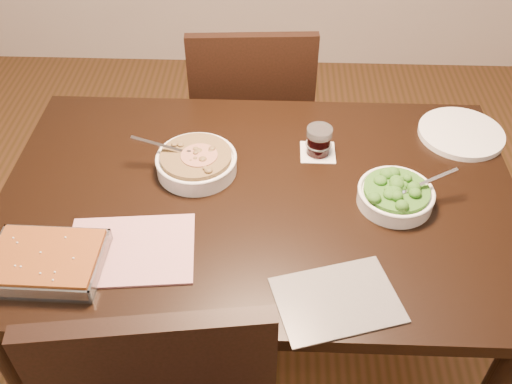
{
  "coord_description": "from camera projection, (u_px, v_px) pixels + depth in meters",
  "views": [
    {
      "loc": [
        0.03,
        -1.12,
        1.8
      ],
      "look_at": [
        -0.01,
        -0.04,
        0.8
      ],
      "focal_mm": 40.0,
      "sensor_mm": 36.0,
      "label": 1
    }
  ],
  "objects": [
    {
      "name": "dinner_plate",
      "position": [
        461.0,
        133.0,
        1.72
      ],
      "size": [
        0.25,
        0.25,
        0.02
      ],
      "primitive_type": "cylinder",
      "color": "white",
      "rests_on": "table"
    },
    {
      "name": "wine_tumbler",
      "position": [
        319.0,
        140.0,
        1.63
      ],
      "size": [
        0.07,
        0.07,
        0.08
      ],
      "color": "black",
      "rests_on": "coaster"
    },
    {
      "name": "table",
      "position": [
        259.0,
        219.0,
        1.6
      ],
      "size": [
        1.4,
        0.9,
        0.75
      ],
      "color": "black",
      "rests_on": "ground"
    },
    {
      "name": "magazine_a",
      "position": [
        131.0,
        250.0,
        1.38
      ],
      "size": [
        0.33,
        0.25,
        0.01
      ],
      "primitive_type": "cube",
      "rotation": [
        0.0,
        0.0,
        0.1
      ],
      "color": "#A62F4B",
      "rests_on": "table"
    },
    {
      "name": "ground",
      "position": [
        258.0,
        347.0,
        2.04
      ],
      "size": [
        4.0,
        4.0,
        0.0
      ],
      "primitive_type": "plane",
      "color": "#472F14",
      "rests_on": "ground"
    },
    {
      "name": "chair_far",
      "position": [
        252.0,
        118.0,
        2.19
      ],
      "size": [
        0.46,
        0.46,
        0.93
      ],
      "rotation": [
        0.0,
        0.0,
        3.21
      ],
      "color": "black",
      "rests_on": "ground"
    },
    {
      "name": "magazine_b",
      "position": [
        337.0,
        300.0,
        1.28
      ],
      "size": [
        0.31,
        0.26,
        0.0
      ],
      "primitive_type": "cube",
      "rotation": [
        0.0,
        0.0,
        0.29
      ],
      "color": "#25252D",
      "rests_on": "table"
    },
    {
      "name": "coaster",
      "position": [
        318.0,
        152.0,
        1.66
      ],
      "size": [
        0.1,
        0.1,
        0.0
      ],
      "primitive_type": "cube",
      "color": "white",
      "rests_on": "table"
    },
    {
      "name": "broccoli_bowl",
      "position": [
        396.0,
        195.0,
        1.49
      ],
      "size": [
        0.22,
        0.2,
        0.08
      ],
      "color": "white",
      "rests_on": "table"
    },
    {
      "name": "baking_dish",
      "position": [
        46.0,
        262.0,
        1.33
      ],
      "size": [
        0.27,
        0.2,
        0.05
      ],
      "rotation": [
        0.0,
        0.0,
        -0.02
      ],
      "color": "silver",
      "rests_on": "table"
    },
    {
      "name": "stew_bowl",
      "position": [
        196.0,
        162.0,
        1.58
      ],
      "size": [
        0.25,
        0.23,
        0.09
      ],
      "color": "white",
      "rests_on": "table"
    }
  ]
}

